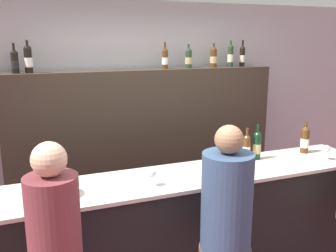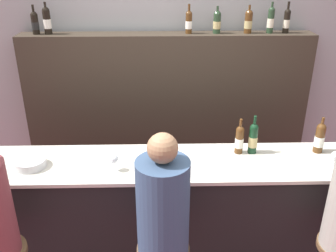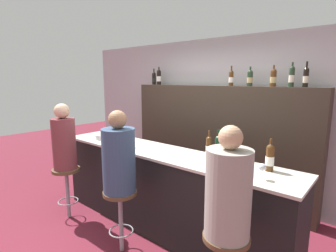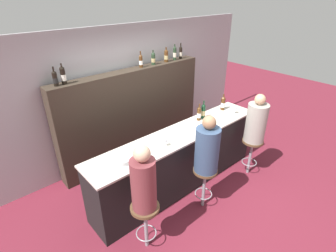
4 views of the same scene
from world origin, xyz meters
TOP-DOWN VIEW (x-y plane):
  - ground_plane at (0.00, 0.00)m, footprint 16.00×16.00m
  - wall_back at (0.00, 1.85)m, footprint 6.40×0.05m
  - bar_counter at (0.00, 0.29)m, footprint 3.34×0.63m
  - back_bar_cabinet at (0.00, 1.62)m, footprint 3.13×0.28m
  - wine_bottle_counter_0 at (0.59, 0.43)m, footprint 0.07×0.07m
  - wine_bottle_counter_1 at (0.70, 0.43)m, footprint 0.08×0.08m
  - wine_bottle_counter_2 at (1.27, 0.43)m, footprint 0.08×0.08m
  - wine_bottle_backbar_0 at (-1.36, 1.62)m, footprint 0.07×0.07m
  - wine_bottle_backbar_1 at (-1.24, 1.62)m, footprint 0.08×0.08m
  - wine_bottle_backbar_2 at (0.23, 1.62)m, footprint 0.07×0.07m
  - wine_bottle_backbar_3 at (0.52, 1.62)m, footprint 0.08×0.08m
  - wine_bottle_backbar_4 at (0.85, 1.62)m, footprint 0.08×0.08m
  - wine_bottle_backbar_5 at (1.09, 1.62)m, footprint 0.07×0.07m
  - wine_bottle_backbar_6 at (1.26, 1.62)m, footprint 0.07×0.07m
  - wine_glass_0 at (-0.44, 0.17)m, footprint 0.07×0.07m
  - wine_glass_1 at (1.29, 0.17)m, footprint 0.07×0.07m
  - metal_bowl at (-1.12, 0.25)m, footprint 0.25×0.25m
  - bar_stool_left at (-1.22, -0.33)m, footprint 0.37×0.37m
  - guest_seated_left at (-1.22, -0.33)m, footprint 0.31×0.31m
  - bar_stool_middle at (-0.07, -0.33)m, footprint 0.37×0.37m
  - guest_seated_middle at (-0.07, -0.33)m, footprint 0.36×0.36m
  - guest_seated_right at (1.22, -0.33)m, footprint 0.35×0.35m

SIDE VIEW (x-z plane):
  - ground_plane at x=0.00m, z-range 0.00..0.00m
  - bar_counter at x=0.00m, z-range 0.00..1.05m
  - bar_stool_left at x=-1.22m, z-range 0.20..0.92m
  - bar_stool_middle at x=-0.07m, z-range 0.20..0.92m
  - back_bar_cabinet at x=0.00m, z-range 0.00..1.83m
  - metal_bowl at x=-1.12m, z-range 1.05..1.12m
  - guest_seated_right at x=1.22m, z-range 0.66..1.54m
  - guest_seated_middle at x=-0.07m, z-range 0.66..1.55m
  - guest_seated_left at x=-1.22m, z-range 0.67..1.57m
  - wine_glass_0 at x=-0.44m, z-range 1.08..1.22m
  - wine_glass_1 at x=1.29m, z-range 1.09..1.23m
  - wine_bottle_counter_0 at x=0.59m, z-range 1.02..1.34m
  - wine_bottle_counter_2 at x=1.27m, z-range 1.03..1.35m
  - wine_bottle_counter_1 at x=0.70m, z-range 1.02..1.36m
  - wall_back at x=0.00m, z-range 0.00..2.60m
  - wine_bottle_backbar_3 at x=0.52m, z-range 1.81..2.09m
  - wine_bottle_backbar_0 at x=-1.36m, z-range 1.80..2.10m
  - wine_bottle_backbar_2 at x=0.23m, z-range 1.80..2.10m
  - wine_bottle_backbar_4 at x=0.85m, z-range 1.81..2.10m
  - wine_bottle_backbar_6 at x=1.26m, z-range 1.80..2.12m
  - wine_bottle_backbar_5 at x=1.09m, z-range 1.81..2.13m
  - wine_bottle_backbar_1 at x=-1.24m, z-range 1.81..2.13m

